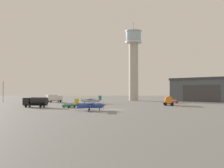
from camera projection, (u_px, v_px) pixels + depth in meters
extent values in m
plane|color=slate|center=(113.00, 110.00, 63.60)|extent=(400.00, 400.00, 0.00)
cylinder|color=#B2AD9E|center=(134.00, 72.00, 124.83)|extent=(4.53, 4.53, 28.27)
cylinder|color=silver|center=(133.00, 42.00, 125.24)|extent=(8.09, 8.09, 0.60)
cylinder|color=#99B7C6|center=(133.00, 37.00, 125.32)|extent=(7.44, 7.44, 4.94)
cylinder|color=silver|center=(133.00, 31.00, 125.39)|extent=(8.09, 8.09, 0.50)
cylinder|color=#38383D|center=(133.00, 27.00, 125.46)|extent=(0.16, 0.16, 4.00)
cube|color=#4C5159|center=(210.00, 91.00, 116.68)|extent=(36.36, 35.62, 9.53)
cube|color=#35393E|center=(210.00, 79.00, 116.83)|extent=(37.21, 36.46, 1.00)
cube|color=#38383A|center=(201.00, 94.00, 108.19)|extent=(12.22, 10.54, 7.15)
cylinder|color=#2847A8|center=(90.00, 106.00, 60.40)|extent=(5.91, 1.24, 1.17)
cone|color=#38383D|center=(103.00, 106.00, 60.39)|extent=(0.86, 0.83, 0.82)
cube|color=#38383D|center=(103.00, 106.00, 60.39)|extent=(0.06, 0.10, 1.79)
cube|color=#2847A8|center=(91.00, 103.00, 60.42)|extent=(1.53, 9.46, 0.19)
cylinder|color=gold|center=(91.00, 105.00, 58.90)|extent=(0.09, 0.93, 1.28)
cylinder|color=gold|center=(92.00, 104.00, 61.92)|extent=(0.09, 0.93, 1.28)
cube|color=#99B7C6|center=(95.00, 104.00, 60.41)|extent=(1.05, 0.95, 0.66)
cone|color=#2847A8|center=(77.00, 105.00, 60.40)|extent=(1.33, 0.89, 0.88)
cube|color=gold|center=(77.00, 102.00, 60.43)|extent=(1.04, 0.13, 1.61)
cube|color=#2847A8|center=(77.00, 105.00, 60.41)|extent=(0.88, 2.84, 0.09)
cylinder|color=black|center=(100.00, 109.00, 60.37)|extent=(0.16, 0.57, 0.57)
cylinder|color=black|center=(89.00, 110.00, 59.34)|extent=(0.16, 0.57, 0.57)
cylinder|color=black|center=(90.00, 109.00, 61.41)|extent=(0.16, 0.57, 0.57)
cylinder|color=#B7BABF|center=(91.00, 100.00, 93.42)|extent=(6.39, 2.07, 1.25)
cone|color=#38383D|center=(82.00, 100.00, 93.83)|extent=(1.01, 0.99, 0.87)
cube|color=#38383D|center=(82.00, 100.00, 93.83)|extent=(0.07, 0.11, 1.91)
cube|color=#B7BABF|center=(90.00, 98.00, 93.48)|extent=(2.82, 10.18, 0.20)
cylinder|color=teal|center=(91.00, 99.00, 95.07)|extent=(0.21, 0.99, 1.37)
cylinder|color=teal|center=(89.00, 100.00, 91.87)|extent=(0.21, 0.99, 1.37)
cube|color=#99B7C6|center=(88.00, 99.00, 93.58)|extent=(1.23, 1.14, 0.70)
cone|color=#B7BABF|center=(100.00, 100.00, 93.02)|extent=(1.52, 1.11, 0.94)
cube|color=teal|center=(100.00, 98.00, 93.04)|extent=(1.11, 0.27, 1.71)
cube|color=#B7BABF|center=(100.00, 100.00, 93.02)|extent=(1.30, 3.11, 0.10)
cylinder|color=black|center=(84.00, 103.00, 93.69)|extent=(0.24, 0.62, 0.60)
cylinder|color=black|center=(92.00, 103.00, 94.47)|extent=(0.24, 0.62, 0.60)
cylinder|color=black|center=(91.00, 103.00, 92.27)|extent=(0.24, 0.62, 0.60)
cube|color=#38383D|center=(168.00, 104.00, 82.10)|extent=(2.93, 6.63, 0.24)
cube|color=orange|center=(168.00, 100.00, 84.40)|extent=(2.60, 2.17, 1.93)
cube|color=#99B7C6|center=(168.00, 99.00, 85.24)|extent=(1.96, 0.42, 0.97)
cylinder|color=orange|center=(169.00, 100.00, 81.10)|extent=(2.92, 4.63, 2.21)
cylinder|color=black|center=(165.00, 104.00, 84.47)|extent=(1.03, 0.44, 1.00)
cylinder|color=black|center=(171.00, 104.00, 84.13)|extent=(1.03, 0.44, 1.00)
cylinder|color=black|center=(165.00, 104.00, 80.36)|extent=(1.03, 0.44, 1.00)
cylinder|color=black|center=(172.00, 104.00, 80.03)|extent=(1.03, 0.44, 1.00)
cube|color=#38383D|center=(54.00, 101.00, 105.02)|extent=(6.32, 5.16, 0.24)
cube|color=white|center=(60.00, 98.00, 106.36)|extent=(2.82, 2.98, 1.98)
cube|color=#99B7C6|center=(61.00, 97.00, 106.84)|extent=(1.21, 1.73, 0.99)
cube|color=white|center=(52.00, 98.00, 104.46)|extent=(4.87, 4.38, 2.39)
cylinder|color=black|center=(58.00, 101.00, 107.17)|extent=(0.79, 0.98, 1.00)
cylinder|color=black|center=(60.00, 101.00, 105.40)|extent=(0.79, 0.98, 1.00)
cylinder|color=black|center=(49.00, 101.00, 104.81)|extent=(0.79, 0.98, 1.00)
cylinder|color=black|center=(51.00, 101.00, 103.05)|extent=(0.79, 0.98, 1.00)
cube|color=#38383D|center=(36.00, 105.00, 72.13)|extent=(7.12, 3.27, 0.24)
cube|color=black|center=(28.00, 101.00, 72.69)|extent=(2.38, 2.60, 1.95)
cube|color=#99B7C6|center=(25.00, 100.00, 72.89)|extent=(0.50, 1.86, 0.97)
cylinder|color=black|center=(39.00, 101.00, 71.93)|extent=(5.02, 3.10, 2.11)
cylinder|color=black|center=(26.00, 106.00, 71.66)|extent=(0.49, 1.04, 1.00)
cylinder|color=black|center=(30.00, 105.00, 73.62)|extent=(0.49, 1.04, 1.00)
cylinder|color=black|center=(41.00, 106.00, 70.71)|extent=(0.49, 1.04, 1.00)
cylinder|color=black|center=(44.00, 106.00, 72.67)|extent=(0.49, 1.04, 1.00)
cube|color=#287A42|center=(69.00, 105.00, 71.25)|extent=(3.43, 4.57, 0.55)
cube|color=#99B7C6|center=(69.00, 104.00, 71.08)|extent=(2.44, 2.82, 0.50)
cylinder|color=black|center=(70.00, 106.00, 72.85)|extent=(0.65, 0.44, 0.64)
cylinder|color=black|center=(74.00, 106.00, 72.17)|extent=(0.65, 0.44, 0.64)
cylinder|color=black|center=(64.00, 107.00, 70.32)|extent=(0.65, 0.44, 0.64)
cylinder|color=black|center=(69.00, 107.00, 69.64)|extent=(0.65, 0.44, 0.64)
cube|color=red|center=(173.00, 102.00, 96.07)|extent=(4.41, 2.52, 0.55)
cube|color=#99B7C6|center=(173.00, 100.00, 96.04)|extent=(2.59, 1.98, 0.50)
cylinder|color=black|center=(169.00, 103.00, 95.55)|extent=(0.30, 0.66, 0.64)
cylinder|color=black|center=(169.00, 102.00, 97.10)|extent=(0.30, 0.66, 0.64)
cylinder|color=black|center=(177.00, 103.00, 95.03)|extent=(0.30, 0.66, 0.64)
cylinder|color=black|center=(176.00, 102.00, 96.57)|extent=(0.30, 0.66, 0.64)
cylinder|color=#38383D|center=(3.00, 92.00, 105.47)|extent=(0.18, 0.18, 8.40)
sphere|color=#F9E5B2|center=(3.00, 81.00, 105.60)|extent=(0.44, 0.44, 0.44)
cube|color=black|center=(182.00, 107.00, 73.82)|extent=(0.36, 0.36, 0.04)
cone|color=orange|center=(182.00, 106.00, 73.83)|extent=(0.30, 0.30, 0.52)
cylinder|color=white|center=(182.00, 106.00, 73.83)|extent=(0.21, 0.21, 0.08)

